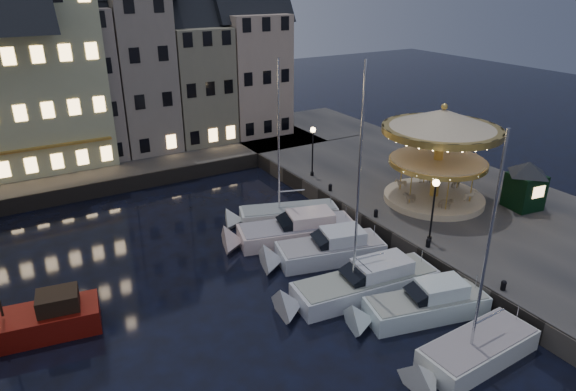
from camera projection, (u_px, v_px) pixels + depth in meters
ground at (345, 300)px, 28.67m from camera, size 160.00×160.00×0.00m
quay_east at (445, 201)px, 39.72m from camera, size 16.00×56.00×1.30m
quay_north at (92, 167)px, 46.82m from camera, size 44.00×12.00×1.30m
quaywall_e at (364, 224)px, 35.97m from camera, size 0.15×44.00×1.30m
quaywall_n at (131, 184)px, 43.01m from camera, size 48.00×0.15×1.30m
streetlamp_b at (434, 202)px, 31.26m from camera, size 0.44×0.44×4.17m
streetlamp_c at (313, 144)px, 41.94m from camera, size 0.44×0.44×4.17m
streetlamp_d at (471, 144)px, 42.09m from camera, size 0.44×0.44×4.17m
bollard_a at (504, 285)px, 27.17m from camera, size 0.30×0.30×0.57m
bollard_b at (428, 242)px, 31.53m from camera, size 0.30×0.30×0.57m
bollard_c at (376, 213)px, 35.48m from camera, size 0.30×0.30×0.57m
bollard_d at (330, 187)px, 39.84m from camera, size 0.30×0.30×0.57m
townhouse_nc at (73, 74)px, 45.22m from camera, size 6.82×8.00×14.80m
townhouse_nd at (138, 63)px, 47.71m from camera, size 5.50×8.00×15.80m
townhouse_ne at (194, 74)px, 50.86m from camera, size 6.16×8.00×12.80m
townhouse_nf at (249, 64)px, 53.50m from camera, size 6.82×8.00×13.80m
motorboat_a at (470, 354)px, 23.74m from camera, size 7.13×2.55×11.87m
motorboat_b at (419, 307)px, 27.00m from camera, size 7.62×3.78×2.15m
motorboat_c at (360, 285)px, 28.82m from camera, size 9.57×3.49×12.65m
motorboat_d at (324, 251)px, 32.52m from camera, size 7.86×4.23×2.15m
motorboat_e at (291, 232)px, 34.93m from camera, size 9.03×4.67×2.15m
motorboat_f at (281, 216)px, 37.57m from camera, size 8.04×4.44×10.80m
red_fishing_boat at (32, 324)px, 25.58m from camera, size 6.97×3.35×5.70m
carousel at (441, 138)px, 36.27m from camera, size 8.37×8.37×7.32m
ticket_kiosk at (527, 177)px, 36.12m from camera, size 3.38×3.38×3.96m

